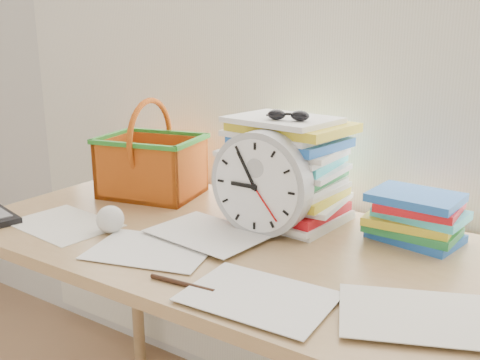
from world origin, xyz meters
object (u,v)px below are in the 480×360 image
Objects in this scene: clock at (261,184)px; book_stack at (416,217)px; paper_stack at (287,169)px; basket at (151,149)px; desk at (236,266)px.

clock is 0.38m from book_stack.
basket is at bearing -176.39° from paper_stack.
book_stack is (0.37, 0.22, 0.13)m from desk.
desk is at bearing -124.33° from clock.
basket is at bearing 158.62° from desk.
basket is (-0.42, 0.16, 0.22)m from desk.
clock is at bearing 55.67° from desk.
paper_stack is at bearing 91.43° from clock.
desk is 0.29m from paper_stack.
clock is at bearing -88.57° from paper_stack.
desk is 0.45m from book_stack.
book_stack is 0.79m from basket.
book_stack is 0.82× the size of basket.
clock reaches higher than desk.
desk is 0.22m from clock.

